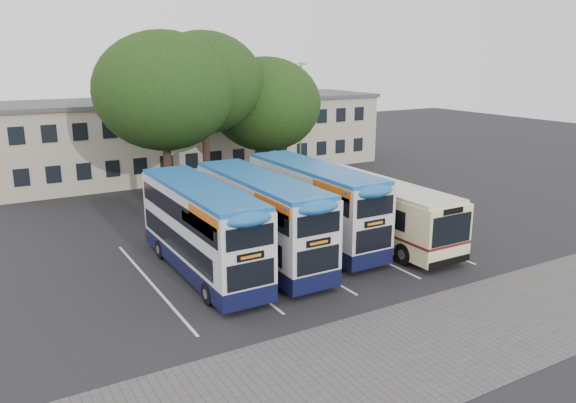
# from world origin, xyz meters

# --- Properties ---
(ground) EXTENTS (120.00, 120.00, 0.00)m
(ground) POSITION_xyz_m (0.00, 0.00, 0.00)
(ground) COLOR black
(ground) RESTS_ON ground
(paving_strip) EXTENTS (40.00, 6.00, 0.01)m
(paving_strip) POSITION_xyz_m (-2.00, -5.00, 0.01)
(paving_strip) COLOR #595654
(paving_strip) RESTS_ON ground
(bay_lines) EXTENTS (14.12, 11.00, 0.01)m
(bay_lines) POSITION_xyz_m (-3.75, 5.00, 0.01)
(bay_lines) COLOR silver
(bay_lines) RESTS_ON ground
(depot_building) EXTENTS (32.40, 8.40, 6.20)m
(depot_building) POSITION_xyz_m (0.00, 26.99, 3.15)
(depot_building) COLOR #B5A592
(depot_building) RESTS_ON ground
(lamp_post) EXTENTS (0.25, 1.05, 9.06)m
(lamp_post) POSITION_xyz_m (6.00, 19.97, 5.08)
(lamp_post) COLOR gray
(lamp_post) RESTS_ON ground
(tree_left) EXTENTS (8.49, 8.49, 11.13)m
(tree_left) POSITION_xyz_m (-6.14, 16.10, 7.51)
(tree_left) COLOR black
(tree_left) RESTS_ON ground
(tree_mid) EXTENTS (7.87, 7.87, 11.21)m
(tree_mid) POSITION_xyz_m (-2.87, 17.76, 7.85)
(tree_mid) COLOR black
(tree_mid) RESTS_ON ground
(tree_right) EXTENTS (7.93, 7.93, 9.55)m
(tree_right) POSITION_xyz_m (2.14, 18.49, 6.17)
(tree_right) COLOR black
(tree_right) RESTS_ON ground
(bus_dd_left) EXTENTS (2.39, 9.86, 4.11)m
(bus_dd_left) POSITION_xyz_m (-8.33, 5.07, 2.26)
(bus_dd_left) COLOR #0E1033
(bus_dd_left) RESTS_ON ground
(bus_dd_mid) EXTENTS (2.42, 9.97, 4.15)m
(bus_dd_mid) POSITION_xyz_m (-5.31, 5.12, 2.29)
(bus_dd_mid) COLOR #0E1033
(bus_dd_mid) RESTS_ON ground
(bus_dd_right) EXTENTS (2.43, 10.01, 4.17)m
(bus_dd_right) POSITION_xyz_m (-1.73, 6.06, 2.30)
(bus_dd_right) COLOR #0E1033
(bus_dd_right) RESTS_ON ground
(bus_single) EXTENTS (2.72, 10.68, 3.19)m
(bus_single) POSITION_xyz_m (1.49, 4.94, 1.81)
(bus_single) COLOR beige
(bus_single) RESTS_ON ground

